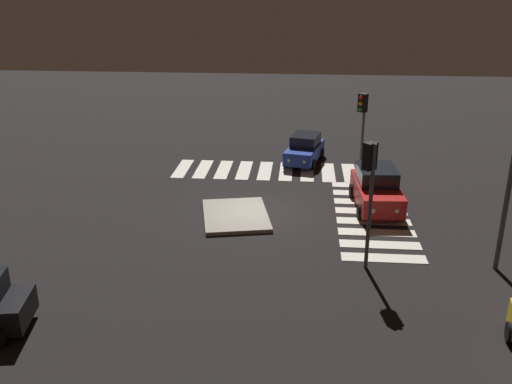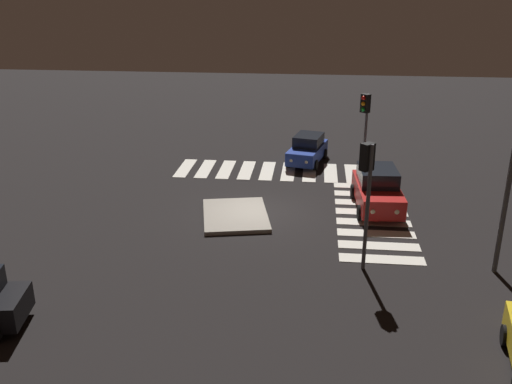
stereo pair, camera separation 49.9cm
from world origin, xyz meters
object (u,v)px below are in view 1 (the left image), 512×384
(car_blue, at_px, (305,149))
(traffic_light_east, at_px, (362,114))
(traffic_island, at_px, (236,215))
(car_red, at_px, (376,189))
(traffic_light_south, at_px, (369,175))

(car_blue, xyz_separation_m, traffic_light_east, (-1.71, -2.95, 2.51))
(car_blue, bearing_deg, traffic_island, -6.43)
(car_red, bearing_deg, traffic_island, -78.08)
(traffic_light_east, distance_m, traffic_light_south, 10.73)
(car_red, height_order, traffic_light_south, traffic_light_south)
(car_red, distance_m, traffic_light_east, 5.46)
(car_blue, distance_m, traffic_light_east, 4.23)
(car_red, height_order, traffic_light_east, traffic_light_east)
(traffic_light_south, bearing_deg, car_red, -53.41)
(car_red, relative_size, traffic_light_south, 0.94)
(traffic_island, bearing_deg, traffic_light_east, -42.02)
(car_red, xyz_separation_m, traffic_light_south, (-5.80, 1.10, 2.62))
(traffic_light_south, bearing_deg, traffic_island, 9.00)
(car_blue, height_order, car_red, car_red)
(traffic_island, height_order, traffic_light_south, traffic_light_south)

